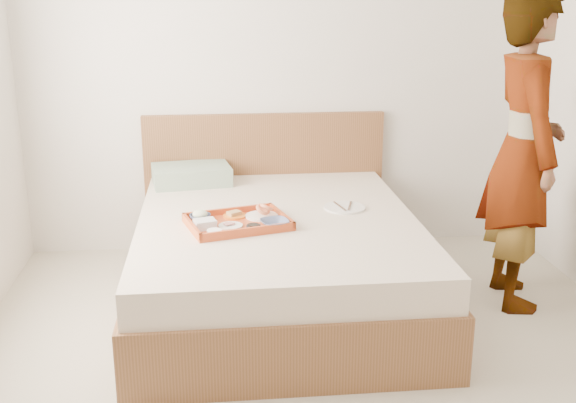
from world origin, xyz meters
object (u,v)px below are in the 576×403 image
at_px(bed, 278,261).
at_px(tray, 238,222).
at_px(dinner_plate, 345,208).
at_px(person, 524,151).

distance_m(bed, tray, 0.39).
bearing_deg(dinner_plate, person, -11.34).
bearing_deg(person, tray, 98.09).
relative_size(bed, dinner_plate, 8.21).
height_order(bed, tray, tray).
distance_m(tray, dinner_plate, 0.68).
bearing_deg(bed, tray, -149.94).
distance_m(bed, dinner_plate, 0.50).
height_order(bed, person, person).
bearing_deg(tray, dinner_plate, 5.91).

